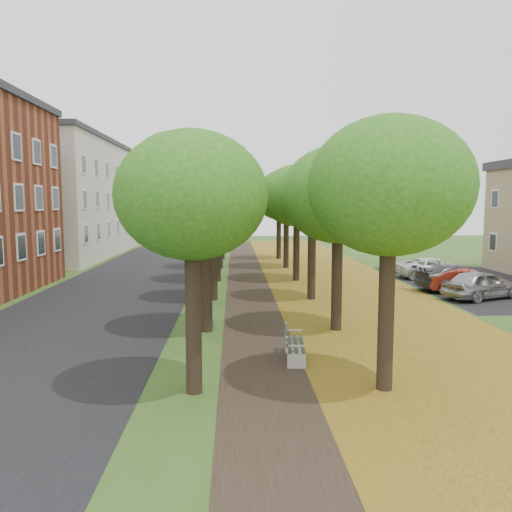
{
  "coord_description": "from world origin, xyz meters",
  "views": [
    {
      "loc": [
        -1.19,
        -12.08,
        4.7
      ],
      "look_at": [
        -0.27,
        8.71,
        2.5
      ],
      "focal_mm": 35.0,
      "sensor_mm": 36.0,
      "label": 1
    }
  ],
  "objects": [
    {
      "name": "ground",
      "position": [
        0.0,
        0.0,
        0.0
      ],
      "size": [
        120.0,
        120.0,
        0.0
      ],
      "primitive_type": "plane",
      "color": "#2D4C19",
      "rests_on": "ground"
    },
    {
      "name": "street_asphalt",
      "position": [
        -7.5,
        15.0,
        0.0
      ],
      "size": [
        8.0,
        70.0,
        0.01
      ],
      "primitive_type": "cube",
      "color": "black",
      "rests_on": "ground"
    },
    {
      "name": "footpath",
      "position": [
        0.0,
        15.0,
        0.0
      ],
      "size": [
        3.2,
        70.0,
        0.01
      ],
      "primitive_type": "cube",
      "color": "black",
      "rests_on": "ground"
    },
    {
      "name": "leaf_verge",
      "position": [
        5.0,
        15.0,
        0.01
      ],
      "size": [
        7.5,
        70.0,
        0.01
      ],
      "primitive_type": "cube",
      "color": "olive",
      "rests_on": "ground"
    },
    {
      "name": "parking_lot",
      "position": [
        13.5,
        16.0,
        0.0
      ],
      "size": [
        9.0,
        16.0,
        0.01
      ],
      "primitive_type": "cube",
      "color": "black",
      "rests_on": "ground"
    },
    {
      "name": "tree_row_west",
      "position": [
        -2.2,
        15.0,
        4.97
      ],
      "size": [
        4.08,
        34.08,
        6.74
      ],
      "color": "black",
      "rests_on": "ground"
    },
    {
      "name": "tree_row_east",
      "position": [
        2.6,
        15.0,
        4.97
      ],
      "size": [
        4.08,
        34.08,
        6.74
      ],
      "color": "black",
      "rests_on": "ground"
    },
    {
      "name": "building_cream",
      "position": [
        -17.0,
        33.0,
        5.21
      ],
      "size": [
        10.3,
        20.3,
        10.4
      ],
      "color": "beige",
      "rests_on": "ground"
    },
    {
      "name": "bench",
      "position": [
        0.59,
        2.54,
        0.47
      ],
      "size": [
        0.73,
        1.95,
        0.9
      ],
      "rotation": [
        0.0,
        0.0,
        1.48
      ],
      "color": "#273129",
      "rests_on": "ground"
    },
    {
      "name": "car_silver",
      "position": [
        11.0,
        11.69,
        0.71
      ],
      "size": [
        4.52,
        3.2,
        1.43
      ],
      "primitive_type": "imported",
      "rotation": [
        0.0,
        0.0,
        1.97
      ],
      "color": "#A1A1A5",
      "rests_on": "ground"
    },
    {
      "name": "car_red",
      "position": [
        11.0,
        12.92,
        0.65
      ],
      "size": [
        4.18,
        2.59,
        1.3
      ],
      "primitive_type": "imported",
      "rotation": [
        0.0,
        0.0,
        1.24
      ],
      "color": "maroon",
      "rests_on": "ground"
    },
    {
      "name": "car_grey",
      "position": [
        11.0,
        14.1,
        0.7
      ],
      "size": [
        5.04,
        2.62,
        1.4
      ],
      "primitive_type": "imported",
      "rotation": [
        0.0,
        0.0,
        1.71
      ],
      "color": "#37373D",
      "rests_on": "ground"
    },
    {
      "name": "car_white",
      "position": [
        11.41,
        18.55,
        0.64
      ],
      "size": [
        4.64,
        2.15,
        1.29
      ],
      "primitive_type": "imported",
      "rotation": [
        0.0,
        0.0,
        1.57
      ],
      "color": "silver",
      "rests_on": "ground"
    }
  ]
}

